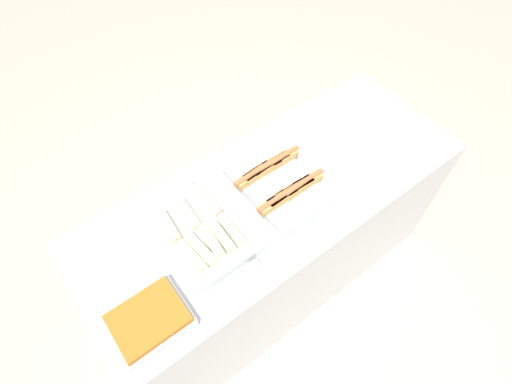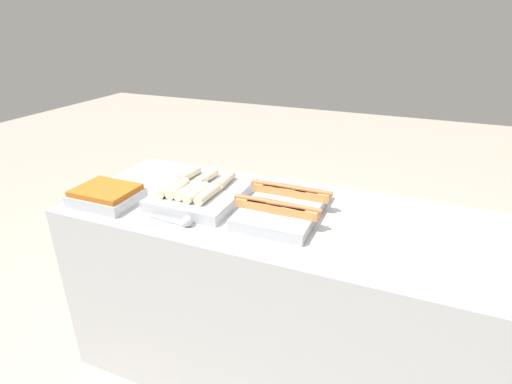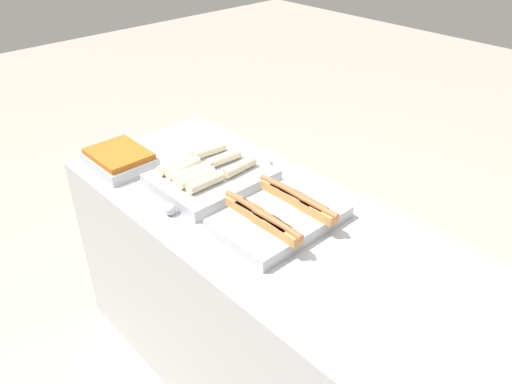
{
  "view_description": "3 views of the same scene",
  "coord_description": "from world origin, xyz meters",
  "px_view_note": "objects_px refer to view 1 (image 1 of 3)",
  "views": [
    {
      "loc": [
        -0.73,
        -0.82,
        2.38
      ],
      "look_at": [
        -0.11,
        0.0,
        0.97
      ],
      "focal_mm": 28.0,
      "sensor_mm": 36.0,
      "label": 1
    },
    {
      "loc": [
        0.49,
        -1.45,
        1.67
      ],
      "look_at": [
        -0.11,
        0.0,
        0.97
      ],
      "focal_mm": 28.0,
      "sensor_mm": 36.0,
      "label": 2
    },
    {
      "loc": [
        1.03,
        -1.05,
        1.95
      ],
      "look_at": [
        -0.11,
        0.0,
        0.97
      ],
      "focal_mm": 35.0,
      "sensor_mm": 36.0,
      "label": 3
    }
  ],
  "objects_px": {
    "tray_wraps": "(206,230)",
    "tray_side_front": "(150,321)",
    "serving_spoon_near": "(252,267)",
    "serving_spoon_far": "(186,187)",
    "tray_hotdogs": "(278,184)"
  },
  "relations": [
    {
      "from": "tray_wraps",
      "to": "tray_side_front",
      "type": "xyz_separation_m",
      "value": [
        -0.37,
        -0.2,
        -0.0
      ]
    },
    {
      "from": "serving_spoon_near",
      "to": "serving_spoon_far",
      "type": "xyz_separation_m",
      "value": [
        -0.0,
        0.5,
        0.0
      ]
    },
    {
      "from": "tray_hotdogs",
      "to": "tray_side_front",
      "type": "bearing_deg",
      "value": -165.27
    },
    {
      "from": "tray_wraps",
      "to": "serving_spoon_near",
      "type": "bearing_deg",
      "value": -76.1
    },
    {
      "from": "tray_hotdogs",
      "to": "tray_side_front",
      "type": "xyz_separation_m",
      "value": [
        -0.77,
        -0.2,
        -0.0
      ]
    },
    {
      "from": "tray_hotdogs",
      "to": "serving_spoon_far",
      "type": "xyz_separation_m",
      "value": [
        -0.34,
        0.25,
        -0.02
      ]
    },
    {
      "from": "tray_wraps",
      "to": "tray_side_front",
      "type": "height_order",
      "value": "tray_wraps"
    },
    {
      "from": "tray_side_front",
      "to": "serving_spoon_far",
      "type": "distance_m",
      "value": 0.63
    },
    {
      "from": "tray_wraps",
      "to": "serving_spoon_near",
      "type": "distance_m",
      "value": 0.26
    },
    {
      "from": "tray_wraps",
      "to": "serving_spoon_far",
      "type": "bearing_deg",
      "value": 76.96
    },
    {
      "from": "tray_side_front",
      "to": "serving_spoon_near",
      "type": "bearing_deg",
      "value": -6.54
    },
    {
      "from": "tray_wraps",
      "to": "tray_side_front",
      "type": "distance_m",
      "value": 0.42
    },
    {
      "from": "serving_spoon_far",
      "to": "serving_spoon_near",
      "type": "bearing_deg",
      "value": -89.82
    },
    {
      "from": "tray_side_front",
      "to": "serving_spoon_near",
      "type": "distance_m",
      "value": 0.44
    },
    {
      "from": "tray_hotdogs",
      "to": "tray_side_front",
      "type": "distance_m",
      "value": 0.8
    }
  ]
}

